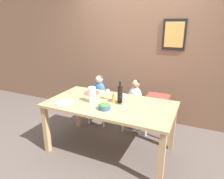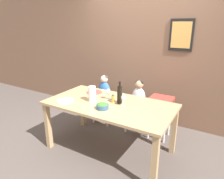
% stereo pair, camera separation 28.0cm
% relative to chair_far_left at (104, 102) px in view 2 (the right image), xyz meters
% --- Properties ---
extents(ground_plane, '(14.00, 14.00, 0.00)m').
position_rel_chair_far_left_xyz_m(ground_plane, '(0.56, -0.74, -0.40)').
color(ground_plane, '#564C47').
extents(wall_back, '(10.00, 0.09, 2.70)m').
position_rel_chair_far_left_xyz_m(wall_back, '(0.57, 0.57, 0.95)').
color(wall_back, brown).
rests_on(wall_back, ground_plane).
extents(dining_table, '(1.78, 0.94, 0.76)m').
position_rel_chair_far_left_xyz_m(dining_table, '(0.56, -0.74, 0.27)').
color(dining_table, tan).
rests_on(dining_table, ground_plane).
extents(chair_far_left, '(0.42, 0.44, 0.47)m').
position_rel_chair_far_left_xyz_m(chair_far_left, '(0.00, 0.00, 0.00)').
color(chair_far_left, silver).
rests_on(chair_far_left, ground_plane).
extents(chair_far_center, '(0.42, 0.44, 0.47)m').
position_rel_chair_far_left_xyz_m(chair_far_center, '(0.69, 0.00, 0.00)').
color(chair_far_center, silver).
rests_on(chair_far_center, ground_plane).
extents(chair_right_highchair, '(0.35, 0.37, 0.69)m').
position_rel_chair_far_left_xyz_m(chair_right_highchair, '(1.08, 0.00, 0.15)').
color(chair_right_highchair, silver).
rests_on(chair_right_highchair, ground_plane).
extents(person_child_left, '(0.23, 0.15, 0.46)m').
position_rel_chair_far_left_xyz_m(person_child_left, '(0.00, 0.00, 0.30)').
color(person_child_left, '#3366B2').
rests_on(person_child_left, chair_far_left).
extents(person_child_center, '(0.23, 0.15, 0.46)m').
position_rel_chair_far_left_xyz_m(person_child_center, '(0.69, 0.00, 0.30)').
color(person_child_center, silver).
rests_on(person_child_center, chair_far_center).
extents(wine_bottle, '(0.07, 0.07, 0.31)m').
position_rel_chair_far_left_xyz_m(wine_bottle, '(0.68, -0.67, 0.49)').
color(wine_bottle, black).
rests_on(wine_bottle, dining_table).
extents(paper_towel_roll, '(0.10, 0.10, 0.22)m').
position_rel_chair_far_left_xyz_m(paper_towel_roll, '(0.32, -0.81, 0.47)').
color(paper_towel_roll, white).
rests_on(paper_towel_roll, dining_table).
extents(wine_glass_near, '(0.07, 0.07, 0.16)m').
position_rel_chair_far_left_xyz_m(wine_glass_near, '(0.78, -0.73, 0.48)').
color(wine_glass_near, white).
rests_on(wine_glass_near, dining_table).
extents(wine_glass_far, '(0.07, 0.07, 0.16)m').
position_rel_chair_far_left_xyz_m(wine_glass_far, '(0.48, -0.62, 0.48)').
color(wine_glass_far, white).
rests_on(wine_glass_far, dining_table).
extents(salad_bowl_large, '(0.17, 0.17, 0.08)m').
position_rel_chair_far_left_xyz_m(salad_bowl_large, '(0.59, -0.96, 0.40)').
color(salad_bowl_large, '#335675').
rests_on(salad_bowl_large, dining_table).
extents(dinner_plate_front_left, '(0.24, 0.24, 0.01)m').
position_rel_chair_far_left_xyz_m(dinner_plate_front_left, '(-0.02, -1.01, 0.37)').
color(dinner_plate_front_left, silver).
rests_on(dinner_plate_front_left, dining_table).
extents(dinner_plate_back_left, '(0.24, 0.24, 0.01)m').
position_rel_chair_far_left_xyz_m(dinner_plate_back_left, '(0.12, -0.48, 0.37)').
color(dinner_plate_back_left, '#D14C47').
rests_on(dinner_plate_back_left, dining_table).
extents(condiment_bottle_hot_sauce, '(0.04, 0.04, 0.12)m').
position_rel_chair_far_left_xyz_m(condiment_bottle_hot_sauce, '(0.59, -0.69, 0.42)').
color(condiment_bottle_hot_sauce, '#BC8E33').
rests_on(condiment_bottle_hot_sauce, dining_table).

